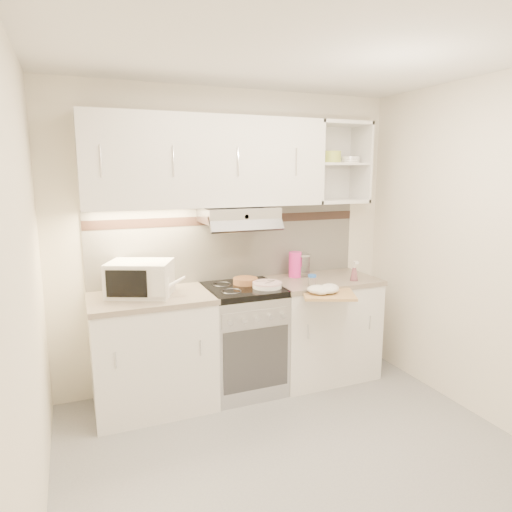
{
  "coord_description": "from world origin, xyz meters",
  "views": [
    {
      "loc": [
        -1.27,
        -2.3,
        1.83
      ],
      "look_at": [
        0.06,
        0.95,
        1.17
      ],
      "focal_mm": 32.0,
      "sensor_mm": 36.0,
      "label": 1
    }
  ],
  "objects_px": {
    "electric_range": "(243,338)",
    "cutting_board": "(328,294)",
    "watering_can": "(161,286)",
    "pink_pitcher": "(295,264)",
    "spray_bottle": "(354,272)",
    "plate_stack": "(267,285)",
    "microwave": "(140,278)",
    "glass_jar": "(304,265)"
  },
  "relations": [
    {
      "from": "watering_can",
      "to": "cutting_board",
      "type": "bearing_deg",
      "value": -15.92
    },
    {
      "from": "microwave",
      "to": "plate_stack",
      "type": "distance_m",
      "value": 1.0
    },
    {
      "from": "plate_stack",
      "to": "cutting_board",
      "type": "relative_size",
      "value": 0.6
    },
    {
      "from": "glass_jar",
      "to": "cutting_board",
      "type": "bearing_deg",
      "value": -95.29
    },
    {
      "from": "microwave",
      "to": "glass_jar",
      "type": "distance_m",
      "value": 1.44
    },
    {
      "from": "electric_range",
      "to": "glass_jar",
      "type": "bearing_deg",
      "value": 10.86
    },
    {
      "from": "plate_stack",
      "to": "pink_pitcher",
      "type": "relative_size",
      "value": 1.05
    },
    {
      "from": "plate_stack",
      "to": "spray_bottle",
      "type": "height_order",
      "value": "spray_bottle"
    },
    {
      "from": "microwave",
      "to": "spray_bottle",
      "type": "height_order",
      "value": "microwave"
    },
    {
      "from": "cutting_board",
      "to": "pink_pitcher",
      "type": "bearing_deg",
      "value": 116.74
    },
    {
      "from": "microwave",
      "to": "pink_pitcher",
      "type": "relative_size",
      "value": 2.47
    },
    {
      "from": "spray_bottle",
      "to": "electric_range",
      "type": "bearing_deg",
      "value": -178.95
    },
    {
      "from": "microwave",
      "to": "plate_stack",
      "type": "relative_size",
      "value": 2.35
    },
    {
      "from": "plate_stack",
      "to": "glass_jar",
      "type": "bearing_deg",
      "value": 26.76
    },
    {
      "from": "plate_stack",
      "to": "cutting_board",
      "type": "bearing_deg",
      "value": -33.14
    },
    {
      "from": "microwave",
      "to": "spray_bottle",
      "type": "bearing_deg",
      "value": 17.05
    },
    {
      "from": "plate_stack",
      "to": "glass_jar",
      "type": "distance_m",
      "value": 0.52
    },
    {
      "from": "watering_can",
      "to": "plate_stack",
      "type": "bearing_deg",
      "value": -4.64
    },
    {
      "from": "microwave",
      "to": "watering_can",
      "type": "distance_m",
      "value": 0.19
    },
    {
      "from": "electric_range",
      "to": "plate_stack",
      "type": "relative_size",
      "value": 3.79
    },
    {
      "from": "watering_can",
      "to": "cutting_board",
      "type": "distance_m",
      "value": 1.3
    },
    {
      "from": "spray_bottle",
      "to": "cutting_board",
      "type": "relative_size",
      "value": 0.46
    },
    {
      "from": "microwave",
      "to": "spray_bottle",
      "type": "xyz_separation_m",
      "value": [
        1.77,
        -0.22,
        -0.06
      ]
    },
    {
      "from": "watering_can",
      "to": "glass_jar",
      "type": "height_order",
      "value": "watering_can"
    },
    {
      "from": "microwave",
      "to": "pink_pitcher",
      "type": "xyz_separation_m",
      "value": [
        1.36,
        0.1,
        -0.02
      ]
    },
    {
      "from": "electric_range",
      "to": "cutting_board",
      "type": "xyz_separation_m",
      "value": [
        0.58,
        -0.38,
        0.42
      ]
    },
    {
      "from": "microwave",
      "to": "pink_pitcher",
      "type": "bearing_deg",
      "value": 28.2
    },
    {
      "from": "electric_range",
      "to": "glass_jar",
      "type": "distance_m",
      "value": 0.84
    },
    {
      "from": "electric_range",
      "to": "microwave",
      "type": "bearing_deg",
      "value": 176.97
    },
    {
      "from": "plate_stack",
      "to": "spray_bottle",
      "type": "xyz_separation_m",
      "value": [
        0.79,
        -0.07,
        0.05
      ]
    },
    {
      "from": "microwave",
      "to": "plate_stack",
      "type": "bearing_deg",
      "value": 15.25
    },
    {
      "from": "watering_can",
      "to": "microwave",
      "type": "bearing_deg",
      "value": 134.48
    },
    {
      "from": "watering_can",
      "to": "electric_range",
      "type": "bearing_deg",
      "value": 4.12
    },
    {
      "from": "pink_pitcher",
      "to": "spray_bottle",
      "type": "height_order",
      "value": "pink_pitcher"
    },
    {
      "from": "watering_can",
      "to": "pink_pitcher",
      "type": "bearing_deg",
      "value": 7.56
    },
    {
      "from": "electric_range",
      "to": "microwave",
      "type": "xyz_separation_m",
      "value": [
        -0.81,
        0.04,
        0.58
      ]
    },
    {
      "from": "plate_stack",
      "to": "cutting_board",
      "type": "height_order",
      "value": "plate_stack"
    },
    {
      "from": "spray_bottle",
      "to": "cutting_board",
      "type": "height_order",
      "value": "spray_bottle"
    },
    {
      "from": "cutting_board",
      "to": "watering_can",
      "type": "bearing_deg",
      "value": -170.06
    },
    {
      "from": "electric_range",
      "to": "cutting_board",
      "type": "distance_m",
      "value": 0.81
    },
    {
      "from": "pink_pitcher",
      "to": "spray_bottle",
      "type": "bearing_deg",
      "value": -14.19
    },
    {
      "from": "pink_pitcher",
      "to": "spray_bottle",
      "type": "xyz_separation_m",
      "value": [
        0.41,
        -0.32,
        -0.04
      ]
    }
  ]
}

